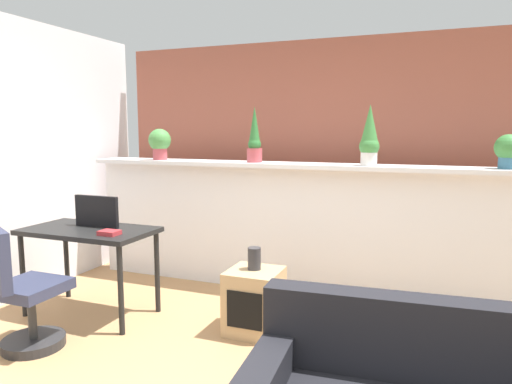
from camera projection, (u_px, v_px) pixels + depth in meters
divider_wall at (314, 232)px, 4.49m from camera, size 4.71×0.16×1.22m
plant_shelf at (314, 166)px, 4.37m from camera, size 4.71×0.38×0.04m
brick_wall_behind at (330, 161)px, 4.95m from camera, size 4.71×0.10×2.50m
potted_plant_0 at (160, 142)px, 4.91m from camera, size 0.23×0.23×0.32m
potted_plant_1 at (255, 139)px, 4.52m from camera, size 0.15×0.15×0.54m
potted_plant_2 at (370, 137)px, 4.12m from camera, size 0.18×0.18×0.54m
potted_plant_3 at (508, 150)px, 3.78m from camera, size 0.21×0.21×0.28m
desk at (89, 238)px, 3.98m from camera, size 1.10×0.60×0.75m
tv_monitor at (97, 211)px, 4.01m from camera, size 0.43×0.04×0.27m
office_chair at (22, 298)px, 3.35m from camera, size 0.52×0.52×0.91m
side_cube_shelf at (254, 302)px, 3.66m from camera, size 0.40×0.41×0.50m
vase_on_shelf at (254, 258)px, 3.64m from camera, size 0.10×0.10×0.17m
book_on_desk at (109, 233)px, 3.72m from camera, size 0.15×0.12×0.04m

